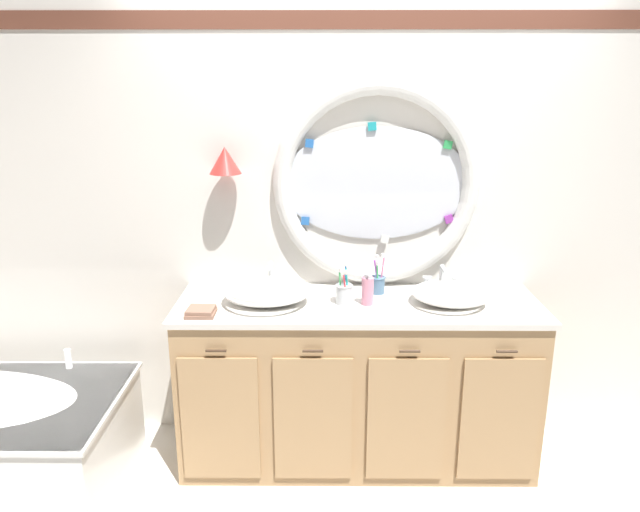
% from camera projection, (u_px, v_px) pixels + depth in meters
% --- Properties ---
extents(ground_plane, '(14.00, 14.00, 0.00)m').
position_uv_depth(ground_plane, '(361.00, 482.00, 3.13)').
color(ground_plane, silver).
extents(back_wall_assembly, '(6.40, 0.26, 2.60)m').
position_uv_depth(back_wall_assembly, '(361.00, 212.00, 3.33)').
color(back_wall_assembly, silver).
rests_on(back_wall_assembly, ground_plane).
extents(vanity_counter, '(1.90, 0.63, 0.91)m').
position_uv_depth(vanity_counter, '(357.00, 380.00, 3.25)').
color(vanity_counter, tan).
rests_on(vanity_counter, ground_plane).
extents(sink_basin_left, '(0.45, 0.45, 0.13)m').
position_uv_depth(sink_basin_left, '(267.00, 291.00, 3.08)').
color(sink_basin_left, white).
rests_on(sink_basin_left, vanity_counter).
extents(sink_basin_right, '(0.40, 0.40, 0.11)m').
position_uv_depth(sink_basin_right, '(450.00, 294.00, 3.08)').
color(sink_basin_right, white).
rests_on(sink_basin_right, vanity_counter).
extents(faucet_set_left, '(0.24, 0.13, 0.16)m').
position_uv_depth(faucet_set_left, '(271.00, 278.00, 3.31)').
color(faucet_set_left, silver).
rests_on(faucet_set_left, vanity_counter).
extents(faucet_set_right, '(0.21, 0.14, 0.14)m').
position_uv_depth(faucet_set_right, '(442.00, 279.00, 3.31)').
color(faucet_set_right, silver).
rests_on(faucet_set_right, vanity_counter).
extents(toothbrush_holder_left, '(0.09, 0.09, 0.22)m').
position_uv_depth(toothbrush_holder_left, '(344.00, 293.00, 3.08)').
color(toothbrush_holder_left, silver).
rests_on(toothbrush_holder_left, vanity_counter).
extents(toothbrush_holder_right, '(0.08, 0.08, 0.22)m').
position_uv_depth(toothbrush_holder_right, '(378.00, 283.00, 3.24)').
color(toothbrush_holder_right, slate).
rests_on(toothbrush_holder_right, vanity_counter).
extents(soap_dispenser, '(0.06, 0.07, 0.17)m').
position_uv_depth(soap_dispenser, '(368.00, 290.00, 3.07)').
color(soap_dispenser, pink).
rests_on(soap_dispenser, vanity_counter).
extents(folded_hand_towel, '(0.14, 0.13, 0.04)m').
position_uv_depth(folded_hand_towel, '(201.00, 312.00, 2.94)').
color(folded_hand_towel, '#936B56').
rests_on(folded_hand_towel, vanity_counter).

